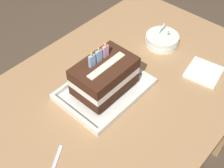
% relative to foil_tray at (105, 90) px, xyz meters
% --- Properties ---
extents(dining_table, '(1.14, 0.72, 0.73)m').
position_rel_foil_tray_xyz_m(dining_table, '(0.04, -0.03, -0.12)').
color(dining_table, '#9E754C').
rests_on(dining_table, ground_plane).
extents(foil_tray, '(0.30, 0.22, 0.02)m').
position_rel_foil_tray_xyz_m(foil_tray, '(0.00, 0.00, 0.00)').
color(foil_tray, silver).
rests_on(foil_tray, dining_table).
extents(birthday_cake, '(0.20, 0.13, 0.16)m').
position_rel_foil_tray_xyz_m(birthday_cake, '(0.00, 0.00, 0.07)').
color(birthday_cake, '#3B1F13').
rests_on(birthday_cake, foil_tray).
extents(bowl_stack, '(0.13, 0.13, 0.09)m').
position_rel_foil_tray_xyz_m(bowl_stack, '(0.34, 0.01, 0.01)').
color(bowl_stack, silver).
rests_on(bowl_stack, dining_table).
extents(napkin_pile, '(0.13, 0.13, 0.01)m').
position_rel_foil_tray_xyz_m(napkin_pile, '(0.31, -0.21, -0.00)').
color(napkin_pile, white).
rests_on(napkin_pile, dining_table).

